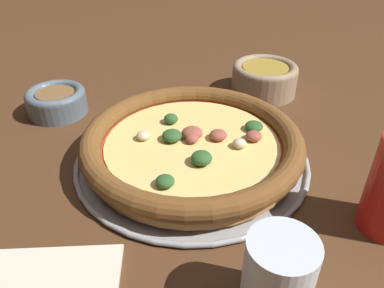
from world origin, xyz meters
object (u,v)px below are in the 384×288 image
Objects in this scene: bowl_near at (264,78)px; drinking_cup at (278,277)px; pizza_tray at (192,158)px; bowl_far at (56,100)px; pizza at (192,143)px.

drinking_cup is at bearing 141.40° from bowl_near.
bowl_near reaches higher than pizza_tray.
pizza_tray is 0.25m from drinking_cup.
bowl_far is at bearing 71.21° from bowl_near.
pizza_tray is 0.03m from pizza.
bowl_near is (0.12, -0.24, 0.00)m from pizza.
drinking_cup is (-0.49, -0.08, 0.02)m from bowl_far.
bowl_far is (0.25, 0.13, -0.01)m from pizza.
drinking_cup is (-0.24, 0.05, 0.04)m from pizza_tray.
pizza_tray is at bearing -12.66° from drinking_cup.
drinking_cup reaches higher than pizza.
pizza_tray is at bearing -151.90° from bowl_far.
bowl_far is (0.25, 0.13, 0.02)m from pizza_tray.
pizza_tray is 0.28m from bowl_far.
bowl_near reaches higher than pizza.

